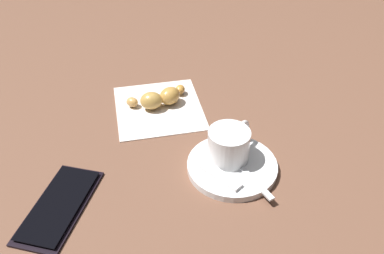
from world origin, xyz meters
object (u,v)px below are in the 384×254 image
at_px(sugar_packet, 221,176).
at_px(saucer, 232,166).
at_px(cell_phone, 59,205).
at_px(napkin, 159,107).
at_px(teaspoon, 236,162).
at_px(croissant, 160,98).
at_px(espresso_cup, 229,145).

bearing_deg(sugar_packet, saucer, 100.79).
bearing_deg(saucer, cell_phone, -92.42).
bearing_deg(napkin, cell_phone, -47.20).
bearing_deg(sugar_packet, napkin, 162.72).
bearing_deg(napkin, saucer, 18.00).
distance_m(saucer, sugar_packet, 0.04).
height_order(saucer, teaspoon, teaspoon).
bearing_deg(croissant, teaspoon, 17.61).
bearing_deg(teaspoon, cell_phone, -92.45).
distance_m(espresso_cup, croissant, 0.19).
distance_m(saucer, teaspoon, 0.01).
height_order(sugar_packet, cell_phone, sugar_packet).
height_order(espresso_cup, croissant, espresso_cup).
distance_m(teaspoon, cell_phone, 0.27).
height_order(saucer, sugar_packet, sugar_packet).
distance_m(espresso_cup, sugar_packet, 0.05).
xyz_separation_m(saucer, teaspoon, (0.00, 0.01, 0.01)).
height_order(saucer, napkin, saucer).
bearing_deg(napkin, croissant, 136.62).
height_order(teaspoon, cell_phone, teaspoon).
distance_m(teaspoon, croissant, 0.21).
relative_size(sugar_packet, napkin, 0.42).
bearing_deg(cell_phone, sugar_packet, 81.98).
bearing_deg(espresso_cup, sugar_packet, -37.69).
xyz_separation_m(saucer, napkin, (-0.19, -0.06, -0.00)).
height_order(espresso_cup, sugar_packet, espresso_cup).
distance_m(teaspoon, napkin, 0.21).
bearing_deg(cell_phone, teaspoon, 87.55).
xyz_separation_m(napkin, croissant, (-0.01, 0.00, 0.02)).
bearing_deg(teaspoon, napkin, -160.63).
bearing_deg(teaspoon, espresso_cup, -161.46).
bearing_deg(cell_phone, croissant, 132.90).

